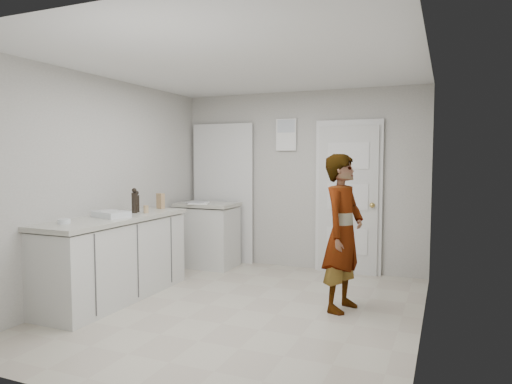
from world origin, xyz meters
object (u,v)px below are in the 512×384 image
at_px(cake_mix_box, 161,201).
at_px(spice_jar, 146,209).
at_px(oil_cruet_b, 134,201).
at_px(egg_bowl, 64,221).
at_px(person, 343,233).
at_px(oil_cruet_a, 137,202).
at_px(baking_dish, 111,214).

distance_m(cake_mix_box, spice_jar, 0.48).
xyz_separation_m(oil_cruet_b, egg_bowl, (-0.08, -0.99, -0.12)).
xyz_separation_m(person, oil_cruet_b, (-2.40, -0.27, 0.26)).
relative_size(spice_jar, oil_cruet_a, 0.34).
distance_m(person, spice_jar, 2.30).
bearing_deg(baking_dish, cake_mix_box, 89.94).
bearing_deg(oil_cruet_b, oil_cruet_a, 112.10).
distance_m(baking_dish, egg_bowl, 0.59).
bearing_deg(cake_mix_box, baking_dish, -66.80).
height_order(oil_cruet_b, baking_dish, oil_cruet_b).
relative_size(oil_cruet_b, egg_bowl, 2.41).
relative_size(cake_mix_box, spice_jar, 2.19).
height_order(cake_mix_box, oil_cruet_b, oil_cruet_b).
height_order(cake_mix_box, oil_cruet_a, oil_cruet_a).
bearing_deg(spice_jar, oil_cruet_a, 168.09).
bearing_deg(oil_cruet_b, person, 6.39).
height_order(cake_mix_box, spice_jar, cake_mix_box).
distance_m(spice_jar, oil_cruet_b, 0.16).
xyz_separation_m(oil_cruet_a, egg_bowl, (-0.04, -1.08, -0.10)).
relative_size(person, baking_dish, 3.78).
distance_m(spice_jar, baking_dish, 0.48).
height_order(cake_mix_box, baking_dish, cake_mix_box).
relative_size(cake_mix_box, baking_dish, 0.46).
bearing_deg(spice_jar, egg_bowl, -100.78).
bearing_deg(person, egg_bowl, 129.40).
distance_m(oil_cruet_b, egg_bowl, 1.00).
height_order(person, egg_bowl, person).
xyz_separation_m(person, cake_mix_box, (-2.40, 0.25, 0.22)).
bearing_deg(cake_mix_box, oil_cruet_b, -67.51).
distance_m(oil_cruet_a, egg_bowl, 1.09).
relative_size(oil_cruet_a, oil_cruet_b, 0.88).
distance_m(oil_cruet_a, oil_cruet_b, 0.10).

